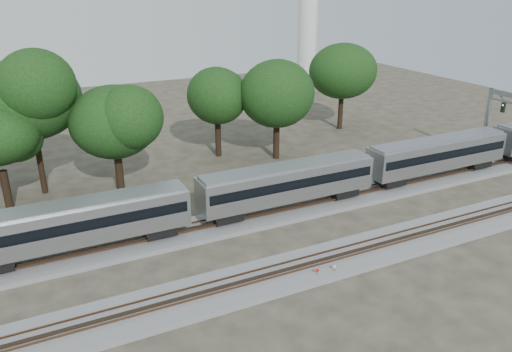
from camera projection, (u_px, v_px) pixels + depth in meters
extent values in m
plane|color=#383328|center=(221.00, 263.00, 41.33)|extent=(160.00, 160.00, 0.00)
cube|color=slate|center=(196.00, 230.00, 46.26)|extent=(160.00, 5.00, 0.40)
cube|color=brown|center=(198.00, 229.00, 45.50)|extent=(160.00, 0.08, 0.15)
cube|color=brown|center=(193.00, 222.00, 46.70)|extent=(160.00, 0.08, 0.15)
cube|color=slate|center=(240.00, 285.00, 37.91)|extent=(160.00, 5.00, 0.40)
cube|color=brown|center=(244.00, 285.00, 37.14)|extent=(160.00, 0.08, 0.15)
cube|color=brown|center=(237.00, 275.00, 38.34)|extent=(160.00, 0.08, 0.15)
cube|color=#ACAEB3|center=(79.00, 222.00, 41.04)|extent=(18.30, 3.16, 3.16)
cube|color=black|center=(78.00, 219.00, 40.92)|extent=(17.67, 3.21, 0.95)
cube|color=gray|center=(76.00, 204.00, 40.44)|extent=(17.88, 2.52, 0.37)
cube|color=black|center=(159.00, 228.00, 44.50)|extent=(2.73, 2.31, 0.95)
cube|color=#ACAEB3|center=(288.00, 182.00, 49.10)|extent=(18.30, 3.16, 3.16)
cube|color=black|center=(288.00, 179.00, 48.98)|extent=(17.67, 3.21, 0.95)
cube|color=gray|center=(288.00, 167.00, 48.50)|extent=(17.88, 2.52, 0.37)
cube|color=black|center=(226.00, 214.00, 47.15)|extent=(2.73, 2.31, 0.95)
cube|color=black|center=(342.00, 190.00, 52.56)|extent=(2.73, 2.31, 0.95)
cube|color=#ACAEB3|center=(438.00, 154.00, 57.16)|extent=(18.30, 3.16, 3.16)
cube|color=black|center=(438.00, 151.00, 57.04)|extent=(17.67, 3.21, 0.95)
cube|color=gray|center=(440.00, 140.00, 56.56)|extent=(17.88, 2.52, 0.37)
cube|color=black|center=(390.00, 180.00, 55.21)|extent=(2.73, 2.31, 0.95)
cube|color=black|center=(476.00, 162.00, 60.62)|extent=(2.73, 2.31, 0.95)
cylinder|color=#512D19|center=(317.00, 274.00, 38.91)|extent=(0.05, 0.05, 0.82)
cylinder|color=red|center=(317.00, 270.00, 38.78)|extent=(0.28, 0.15, 0.29)
cylinder|color=#512D19|center=(335.00, 271.00, 39.42)|extent=(0.06, 0.06, 0.83)
cylinder|color=silver|center=(335.00, 267.00, 39.28)|extent=(0.29, 0.09, 0.30)
cube|color=#512D19|center=(337.00, 272.00, 39.78)|extent=(0.58, 0.47, 0.30)
cylinder|color=silver|center=(308.00, 30.00, 95.19)|extent=(3.65, 3.65, 25.56)
cone|color=silver|center=(305.00, 87.00, 99.22)|extent=(5.84, 5.84, 3.65)
cube|color=gray|center=(486.00, 123.00, 64.37)|extent=(0.35, 0.35, 9.10)
cube|color=black|center=(503.00, 107.00, 61.34)|extent=(0.25, 0.51, 1.21)
cylinder|color=black|center=(7.00, 190.00, 50.13)|extent=(0.70, 0.70, 4.23)
cylinder|color=black|center=(41.00, 169.00, 53.85)|extent=(0.70, 0.70, 5.64)
ellipsoid|color=black|center=(29.00, 99.00, 51.03)|extent=(10.64, 10.64, 9.05)
cylinder|color=black|center=(120.00, 174.00, 54.23)|extent=(0.70, 0.70, 4.30)
ellipsoid|color=black|center=(114.00, 122.00, 52.09)|extent=(8.10, 8.10, 6.89)
cylinder|color=black|center=(218.00, 140.00, 65.56)|extent=(0.70, 0.70, 4.35)
ellipsoid|color=black|center=(217.00, 96.00, 63.39)|extent=(8.21, 8.21, 6.98)
cylinder|color=black|center=(276.00, 141.00, 64.65)|extent=(0.70, 0.70, 4.59)
ellipsoid|color=black|center=(277.00, 94.00, 62.36)|extent=(8.66, 8.66, 7.36)
cylinder|color=black|center=(340.00, 114.00, 77.48)|extent=(0.70, 0.70, 4.84)
ellipsoid|color=black|center=(343.00, 71.00, 75.06)|extent=(9.13, 9.13, 7.76)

